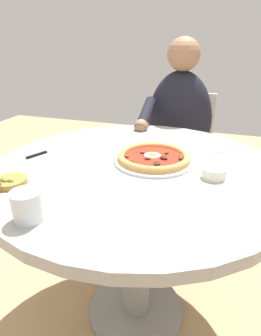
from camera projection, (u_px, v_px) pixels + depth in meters
The scene contains 10 objects.
ground_plane at pixel (136, 311), 1.33m from camera, with size 6.00×6.00×0.02m, color tan.
dining_table at pixel (137, 197), 1.08m from camera, with size 1.05×1.05×0.74m.
pizza_on_plate at pixel (154, 158), 1.04m from camera, with size 0.29×0.29×0.03m.
water_glass at pixel (28, 207), 0.70m from camera, with size 0.08×0.08×0.08m.
steak_knife at pixel (44, 153), 1.12m from camera, with size 0.10×0.21×0.01m.
ramekin_capers at pixel (214, 172), 0.92m from camera, with size 0.08×0.08×0.04m.
olive_pan at pixel (10, 182), 0.88m from camera, with size 0.10×0.13×0.04m.
fork_utensil at pixel (228, 151), 1.15m from camera, with size 0.14×0.14×0.00m.
diner_person at pixel (176, 154), 1.73m from camera, with size 0.38×0.49×1.18m.
cafe_chair_diner at pixel (181, 147), 1.85m from camera, with size 0.42×0.42×0.85m.
Camera 1 is at (0.27, -0.90, 1.15)m, focal length 30.26 mm.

